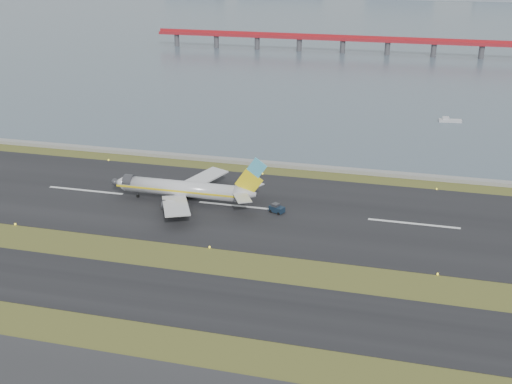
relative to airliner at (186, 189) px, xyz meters
The scene contains 9 objects.
ground 32.00m from the airliner, 65.94° to the right, with size 1000.00×1000.00×0.00m, color #3D4A1A.
taxiway_strip 43.19m from the airliner, 72.47° to the right, with size 1000.00×18.00×0.10m, color black.
runway_strip 13.44m from the airliner, ahead, with size 1000.00×45.00×0.10m, color black.
seawall 33.69m from the airliner, 67.26° to the left, with size 1000.00×2.50×1.00m, color gray.
bay_water 431.16m from the airliner, 88.28° to the left, with size 1400.00×800.00×1.30m, color #4A5C6B.
red_pier 223.43m from the airliner, 81.51° to the left, with size 260.00×5.00×10.20m.
airliner is the anchor object (origin of this frame).
pushback_tug 22.38m from the airliner, ahead, with size 3.88×3.15×2.17m.
workboat_near 109.58m from the airliner, 55.23° to the left, with size 7.69×3.06×1.82m.
Camera 1 is at (38.39, -103.55, 59.12)m, focal length 45.00 mm.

